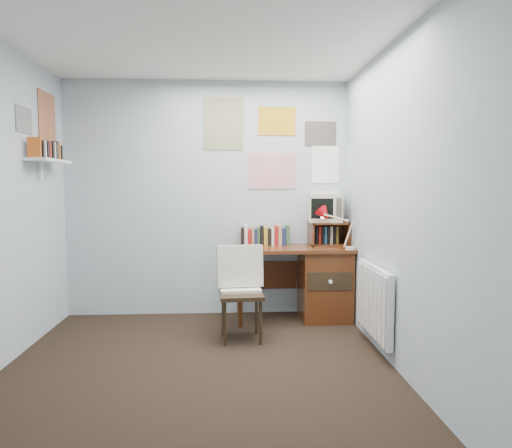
{
  "coord_description": "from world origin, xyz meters",
  "views": [
    {
      "loc": [
        0.24,
        -3.17,
        1.4
      ],
      "look_at": [
        0.48,
        0.91,
        1.05
      ],
      "focal_mm": 32.0,
      "sensor_mm": 36.0,
      "label": 1
    }
  ],
  "objects_px": {
    "desk": "(319,280)",
    "tv_riser": "(329,234)",
    "desk_chair": "(241,295)",
    "radiator": "(374,301)",
    "desk_lamp": "(351,231)",
    "wall_shelf": "(49,161)",
    "crt_tv": "(325,207)"
  },
  "relations": [
    {
      "from": "crt_tv",
      "to": "wall_shelf",
      "type": "distance_m",
      "value": 2.74
    },
    {
      "from": "radiator",
      "to": "tv_riser",
      "type": "bearing_deg",
      "value": 99.28
    },
    {
      "from": "desk",
      "to": "desk_lamp",
      "type": "xyz_separation_m",
      "value": [
        0.27,
        -0.22,
        0.54
      ]
    },
    {
      "from": "desk",
      "to": "desk_chair",
      "type": "relative_size",
      "value": 1.45
    },
    {
      "from": "desk",
      "to": "crt_tv",
      "type": "distance_m",
      "value": 0.78
    },
    {
      "from": "desk_chair",
      "to": "radiator",
      "type": "relative_size",
      "value": 1.03
    },
    {
      "from": "desk_lamp",
      "to": "crt_tv",
      "type": "xyz_separation_m",
      "value": [
        -0.19,
        0.35,
        0.22
      ]
    },
    {
      "from": "desk",
      "to": "crt_tv",
      "type": "height_order",
      "value": "crt_tv"
    },
    {
      "from": "tv_riser",
      "to": "radiator",
      "type": "xyz_separation_m",
      "value": [
        0.17,
        -1.04,
        -0.47
      ]
    },
    {
      "from": "desk_lamp",
      "to": "crt_tv",
      "type": "relative_size",
      "value": 1.1
    },
    {
      "from": "desk_chair",
      "to": "crt_tv",
      "type": "distance_m",
      "value": 1.4
    },
    {
      "from": "desk",
      "to": "wall_shelf",
      "type": "bearing_deg",
      "value": -171.6
    },
    {
      "from": "desk_chair",
      "to": "desk_lamp",
      "type": "relative_size",
      "value": 2.19
    },
    {
      "from": "desk",
      "to": "wall_shelf",
      "type": "height_order",
      "value": "wall_shelf"
    },
    {
      "from": "wall_shelf",
      "to": "crt_tv",
      "type": "bearing_deg",
      "value": 10.87
    },
    {
      "from": "desk",
      "to": "desk_lamp",
      "type": "relative_size",
      "value": 3.19
    },
    {
      "from": "desk_lamp",
      "to": "tv_riser",
      "type": "distance_m",
      "value": 0.37
    },
    {
      "from": "desk_lamp",
      "to": "radiator",
      "type": "relative_size",
      "value": 0.47
    },
    {
      "from": "desk_lamp",
      "to": "radiator",
      "type": "distance_m",
      "value": 0.89
    },
    {
      "from": "desk_chair",
      "to": "tv_riser",
      "type": "relative_size",
      "value": 2.06
    },
    {
      "from": "crt_tv",
      "to": "desk_lamp",
      "type": "bearing_deg",
      "value": -53.38
    },
    {
      "from": "desk_lamp",
      "to": "tv_riser",
      "type": "bearing_deg",
      "value": 97.21
    },
    {
      "from": "desk_lamp",
      "to": "wall_shelf",
      "type": "height_order",
      "value": "wall_shelf"
    },
    {
      "from": "desk_chair",
      "to": "wall_shelf",
      "type": "relative_size",
      "value": 1.33
    },
    {
      "from": "desk",
      "to": "radiator",
      "type": "bearing_deg",
      "value": -72.76
    },
    {
      "from": "desk",
      "to": "radiator",
      "type": "distance_m",
      "value": 0.97
    },
    {
      "from": "desk",
      "to": "crt_tv",
      "type": "bearing_deg",
      "value": 57.44
    },
    {
      "from": "desk_lamp",
      "to": "wall_shelf",
      "type": "xyz_separation_m",
      "value": [
        -2.84,
        -0.16,
        0.67
      ]
    },
    {
      "from": "desk_lamp",
      "to": "tv_riser",
      "type": "relative_size",
      "value": 0.94
    },
    {
      "from": "radiator",
      "to": "desk_chair",
      "type": "bearing_deg",
      "value": 164.42
    },
    {
      "from": "desk_chair",
      "to": "tv_riser",
      "type": "xyz_separation_m",
      "value": [
        0.95,
        0.73,
        0.47
      ]
    },
    {
      "from": "desk",
      "to": "tv_riser",
      "type": "bearing_deg",
      "value": 42.96
    }
  ]
}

